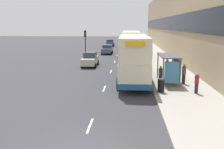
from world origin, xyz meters
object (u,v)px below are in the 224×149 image
object	(u,v)px
car_1	(133,47)
litter_bin	(161,85)
traffic_light_far_kerb	(85,40)
car_2	(110,43)
bus_shelter	(171,64)
double_decker_bus_ahead	(131,45)
pedestrian_2	(160,75)
car_3	(107,49)
pedestrian_at_shelter	(184,73)
car_0	(90,59)
pedestrian_1	(197,83)
double_decker_bus_near	(133,57)
pedestrian_3	(167,67)

from	to	relation	value
car_1	litter_bin	world-z (taller)	car_1
litter_bin	traffic_light_far_kerb	bearing A→B (deg)	116.82
car_1	car_2	world-z (taller)	car_1
bus_shelter	car_1	size ratio (longest dim) A/B	1.01
double_decker_bus_ahead	pedestrian_2	xyz separation A→B (m)	(2.47, -17.10, -1.29)
bus_shelter	car_3	xyz separation A→B (m)	(-7.77, 24.07, -1.04)
car_1	traffic_light_far_kerb	bearing A→B (deg)	-119.41
pedestrian_2	car_2	bearing A→B (deg)	100.29
bus_shelter	pedestrian_at_shelter	size ratio (longest dim) A/B	2.29
car_3	traffic_light_far_kerb	xyz separation A→B (m)	(-2.40, -9.56, 2.24)
car_1	car_3	world-z (taller)	car_1
car_0	litter_bin	distance (m)	14.94
car_2	car_3	world-z (taller)	car_2
car_2	pedestrian_2	bearing A→B (deg)	100.29
car_2	traffic_light_far_kerb	distance (m)	26.05
traffic_light_far_kerb	pedestrian_2	bearing A→B (deg)	-58.84
pedestrian_2	double_decker_bus_ahead	bearing A→B (deg)	98.21
pedestrian_1	traffic_light_far_kerb	distance (m)	21.44
bus_shelter	pedestrian_at_shelter	world-z (taller)	bus_shelter
traffic_light_far_kerb	litter_bin	bearing A→B (deg)	-63.18
double_decker_bus_ahead	car_2	xyz separation A→B (m)	(-5.00, 24.01, -1.44)
car_0	pedestrian_at_shelter	bearing A→B (deg)	134.65
car_1	traffic_light_far_kerb	size ratio (longest dim) A/B	0.92
car_1	pedestrian_1	distance (m)	31.14
car_2	pedestrian_1	distance (m)	44.91
pedestrian_at_shelter	traffic_light_far_kerb	distance (m)	18.72
car_1	pedestrian_at_shelter	xyz separation A→B (m)	(4.00, -27.73, 0.18)
car_2	pedestrian_at_shelter	distance (m)	41.80
car_1	car_2	size ratio (longest dim) A/B	1.07
pedestrian_1	double_decker_bus_near	bearing A→B (deg)	134.62
double_decker_bus_near	pedestrian_3	bearing A→B (deg)	25.60
car_3	pedestrian_2	distance (m)	25.69
bus_shelter	pedestrian_at_shelter	xyz separation A→B (m)	(1.12, -0.29, -0.80)
pedestrian_1	litter_bin	size ratio (longest dim) A/B	1.53
car_0	pedestrian_1	distance (m)	16.60
bus_shelter	traffic_light_far_kerb	xyz separation A→B (m)	(-10.17, 14.51, 1.20)
pedestrian_1	pedestrian_3	bearing A→B (deg)	101.30
pedestrian_3	bus_shelter	bearing A→B (deg)	-92.58
pedestrian_3	pedestrian_1	bearing A→B (deg)	-78.70
car_1	double_decker_bus_near	bearing A→B (deg)	-90.91
car_2	traffic_light_far_kerb	xyz separation A→B (m)	(-1.74, -25.89, 2.22)
bus_shelter	traffic_light_far_kerb	size ratio (longest dim) A/B	0.92
pedestrian_at_shelter	pedestrian_3	bearing A→B (deg)	106.57
double_decker_bus_near	pedestrian_1	distance (m)	6.85
car_0	pedestrian_3	bearing A→B (deg)	143.05
car_1	car_0	bearing A→B (deg)	-108.32
car_2	litter_bin	distance (m)	44.19
car_0	car_2	distance (m)	30.70
car_2	traffic_light_far_kerb	world-z (taller)	traffic_light_far_kerb
car_1	pedestrian_1	world-z (taller)	car_1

